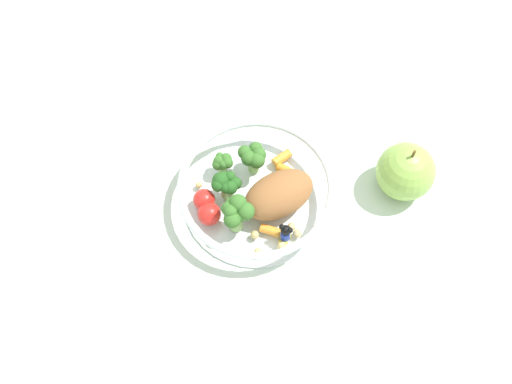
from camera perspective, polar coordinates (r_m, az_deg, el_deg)
The scene contains 3 objects.
ground_plane at distance 0.80m, azimuth 0.49°, elevation 0.05°, with size 2.40×2.40×0.00m, color silver.
food_container at distance 0.76m, azimuth 0.06°, elevation -0.04°, with size 0.20×0.20×0.07m.
loose_apple at distance 0.79m, azimuth 14.26°, elevation 1.92°, with size 0.08×0.08×0.09m.
Camera 1 is at (0.21, 0.30, 0.71)m, focal length 41.36 mm.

